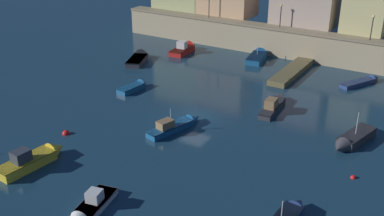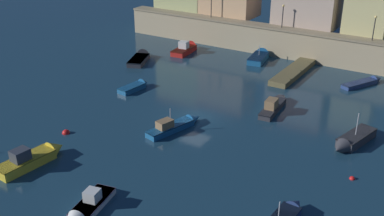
% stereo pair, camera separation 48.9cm
% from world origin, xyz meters
% --- Properties ---
extents(ground_plane, '(131.91, 131.91, 0.00)m').
position_xyz_m(ground_plane, '(0.00, 0.00, 0.00)').
color(ground_plane, '#19384C').
extents(quay_wall, '(50.51, 2.37, 3.94)m').
position_xyz_m(quay_wall, '(0.00, 23.02, 1.99)').
color(quay_wall, tan).
rests_on(quay_wall, ground).
extents(pier_dock, '(2.12, 10.42, 0.70)m').
position_xyz_m(pier_dock, '(3.73, 16.77, 0.32)').
color(pier_dock, brown).
rests_on(pier_dock, ground).
extents(quay_lamp_0, '(0.32, 0.32, 3.69)m').
position_xyz_m(quay_lamp_0, '(-11.65, 23.02, 6.37)').
color(quay_lamp_0, black).
rests_on(quay_lamp_0, quay_wall).
extents(quay_lamp_1, '(0.32, 0.32, 3.10)m').
position_xyz_m(quay_lamp_1, '(-0.63, 23.02, 6.03)').
color(quay_lamp_1, black).
rests_on(quay_lamp_1, quay_wall).
extents(quay_lamp_2, '(0.32, 0.32, 3.06)m').
position_xyz_m(quay_lamp_2, '(11.14, 23.02, 6.01)').
color(quay_lamp_2, black).
rests_on(quay_lamp_2, quay_wall).
extents(moored_boat_0, '(2.40, 5.87, 2.23)m').
position_xyz_m(moored_boat_0, '(-12.48, 17.75, 0.48)').
color(moored_boat_0, red).
rests_on(moored_boat_0, ground).
extents(moored_boat_1, '(2.09, 6.18, 2.11)m').
position_xyz_m(moored_boat_1, '(-6.39, -14.52, 0.54)').
color(moored_boat_1, gold).
rests_on(moored_boat_1, ground).
extents(moored_boat_2, '(2.77, 6.43, 2.59)m').
position_xyz_m(moored_boat_2, '(-0.10, -3.20, 0.42)').
color(moored_boat_2, '#195689').
rests_on(moored_boat_2, ground).
extents(moored_boat_3, '(2.52, 5.19, 1.77)m').
position_xyz_m(moored_boat_3, '(1.88, -17.18, 0.32)').
color(moored_boat_3, silver).
rests_on(moored_boat_3, ground).
extents(moored_boat_4, '(1.71, 4.29, 1.27)m').
position_xyz_m(moored_boat_4, '(-9.64, 2.73, 0.31)').
color(moored_boat_4, '#195689').
rests_on(moored_boat_4, ground).
extents(moored_boat_8, '(1.76, 6.73, 1.77)m').
position_xyz_m(moored_boat_8, '(5.88, 6.05, 0.44)').
color(moored_boat_8, '#333338').
rests_on(moored_boat_8, ground).
extents(moored_boat_9, '(2.86, 5.91, 3.20)m').
position_xyz_m(moored_boat_9, '(14.63, 2.33, 0.44)').
color(moored_boat_9, '#333338').
rests_on(moored_boat_9, ground).
extents(moored_boat_10, '(3.90, 6.06, 1.78)m').
position_xyz_m(moored_boat_10, '(-15.59, 11.20, 0.34)').
color(moored_boat_10, '#333338').
rests_on(moored_boat_10, ground).
extents(moored_boat_11, '(3.84, 6.01, 1.09)m').
position_xyz_m(moored_boat_11, '(12.07, 18.16, 0.26)').
color(moored_boat_11, navy).
rests_on(moored_boat_11, ground).
extents(moored_boat_12, '(2.73, 5.80, 2.66)m').
position_xyz_m(moored_boat_12, '(-2.24, 20.07, 0.42)').
color(moored_boat_12, '#195689').
rests_on(moored_boat_12, ground).
extents(mooring_buoy_0, '(0.72, 0.72, 0.72)m').
position_xyz_m(mooring_buoy_0, '(-8.17, -9.40, 0.00)').
color(mooring_buoy_0, red).
rests_on(mooring_buoy_0, ground).
extents(mooring_buoy_1, '(0.44, 0.44, 0.44)m').
position_xyz_m(mooring_buoy_1, '(16.16, -3.07, 0.00)').
color(mooring_buoy_1, red).
rests_on(mooring_buoy_1, ground).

